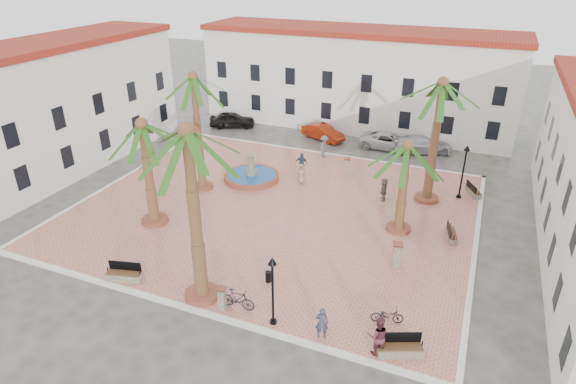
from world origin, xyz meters
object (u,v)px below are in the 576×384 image
at_px(bollard_n, 347,166).
at_px(pedestrian_east, 384,189).
at_px(bench_se, 400,349).
at_px(bench_ne, 473,192).
at_px(bench_s, 124,275).
at_px(pedestrian_fountain_b, 301,163).
at_px(bollard_e, 397,254).
at_px(bicycle_b, 237,299).
at_px(car_white, 389,141).
at_px(palm_s, 188,152).
at_px(cyclist_a, 322,323).
at_px(lamppost_s, 273,280).
at_px(bollard_se, 222,298).
at_px(car_black, 232,120).
at_px(palm_sw, 143,138).
at_px(palm_ne, 441,97).
at_px(bicycle_a, 387,315).
at_px(lamppost_e, 465,163).
at_px(pedestrian_north, 324,147).
at_px(palm_nw, 194,89).
at_px(cyclist_b, 378,336).
at_px(palm_e, 407,158).
at_px(litter_bin, 268,277).
at_px(bench_e, 451,235).
at_px(car_red, 323,132).
at_px(fountain, 251,176).
at_px(pedestrian_fountain_a, 301,173).

bearing_deg(bollard_n, pedestrian_east, -41.38).
xyz_separation_m(bench_se, bench_ne, (1.93, 17.52, -0.04)).
bearing_deg(bench_s, pedestrian_fountain_b, 62.97).
relative_size(bench_se, bollard_e, 1.39).
xyz_separation_m(bicycle_b, car_white, (2.27, 24.66, 0.03)).
distance_m(pedestrian_fountain_b, pedestrian_east, 7.23).
xyz_separation_m(palm_s, cyclist_a, (6.53, -0.42, -7.08)).
height_order(lamppost_s, pedestrian_fountain_b, lamppost_s).
relative_size(bollard_se, car_black, 0.27).
bearing_deg(palm_sw, palm_ne, 32.14).
distance_m(cyclist_a, car_white, 25.05).
height_order(bench_se, bicycle_a, bench_se).
bearing_deg(bench_s, palm_ne, 34.99).
relative_size(lamppost_e, bollard_se, 3.23).
bearing_deg(lamppost_e, bollard_n, 174.92).
bearing_deg(bollard_e, pedestrian_north, 123.00).
bearing_deg(palm_nw, pedestrian_fountain_b, 41.32).
bearing_deg(bollard_se, bollard_n, 86.38).
bearing_deg(bench_ne, cyclist_b, 142.05).
height_order(palm_e, bench_ne, palm_e).
relative_size(bench_s, bench_ne, 1.16).
xyz_separation_m(pedestrian_fountain_b, car_black, (-10.72, 8.39, -0.26)).
height_order(lamppost_s, litter_bin, lamppost_s).
bearing_deg(palm_e, lamppost_s, -109.33).
bearing_deg(litter_bin, palm_s, -137.13).
height_order(palm_ne, bollard_se, palm_ne).
height_order(bench_s, bollard_n, bollard_n).
bearing_deg(bench_e, bicycle_b, 126.88).
distance_m(pedestrian_east, car_white, 10.57).
distance_m(palm_ne, bollard_e, 11.11).
bearing_deg(bench_ne, palm_s, 116.73).
height_order(bench_ne, car_white, car_white).
bearing_deg(lamppost_s, car_black, 122.19).
bearing_deg(lamppost_e, bollard_se, -119.65).
height_order(car_red, car_white, car_white).
xyz_separation_m(lamppost_e, car_red, (-12.98, 8.00, -2.14)).
distance_m(cyclist_a, cyclist_b, 2.54).
relative_size(palm_ne, bench_se, 4.28).
xyz_separation_m(fountain, bench_se, (14.03, -13.78, -0.00)).
distance_m(palm_s, bollard_e, 12.87).
bearing_deg(fountain, bollard_se, -68.97).
relative_size(bench_s, pedestrian_north, 1.04).
distance_m(bench_e, lamppost_e, 6.43).
bearing_deg(cyclist_b, palm_nw, -53.49).
height_order(pedestrian_fountain_a, car_black, pedestrian_fountain_a).
xyz_separation_m(lamppost_s, car_black, (-15.67, 24.90, -1.90)).
height_order(palm_ne, pedestrian_fountain_a, palm_ne).
bearing_deg(fountain, pedestrian_fountain_b, 37.54).
xyz_separation_m(palm_e, bollard_n, (-5.40, 6.89, -4.17)).
distance_m(pedestrian_fountain_b, pedestrian_north, 3.99).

